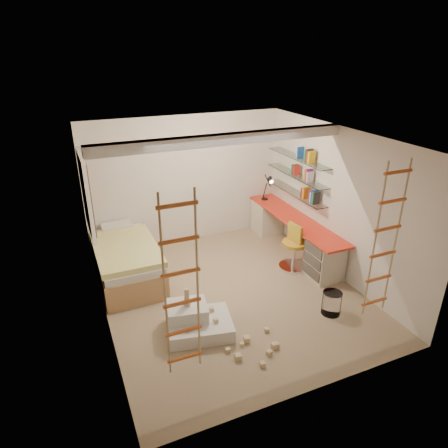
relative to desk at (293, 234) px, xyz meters
name	(u,v)px	position (x,y,z in m)	size (l,w,h in m)	color
floor	(231,293)	(-1.72, -0.86, -0.40)	(4.50, 4.50, 0.00)	#967B60
ceiling_beam	(224,139)	(-1.72, -0.56, 2.12)	(4.00, 0.18, 0.16)	white
window_frame	(86,194)	(-3.69, 0.64, 1.15)	(0.06, 1.15, 1.35)	white
window_blind	(88,193)	(-3.65, 0.64, 1.15)	(0.02, 1.00, 1.20)	#4C2D1E
rope_ladder_left	(181,288)	(-3.07, -2.61, 1.11)	(0.41, 0.04, 2.13)	#D45624
rope_ladder_right	(385,242)	(-0.37, -2.61, 1.11)	(0.41, 0.04, 2.13)	#D64F24
waste_bin	(332,303)	(-0.52, -1.95, -0.22)	(0.30, 0.30, 0.37)	white
desk	(293,234)	(0.00, 0.00, 0.00)	(0.56, 2.80, 0.75)	red
shelves	(296,175)	(0.15, 0.27, 1.10)	(0.25, 1.80, 0.71)	white
bed	(126,260)	(-3.20, 0.36, -0.07)	(1.02, 2.00, 0.69)	#AD7F51
task_lamp	(269,184)	(-0.05, 0.96, 0.73)	(0.14, 0.36, 0.57)	black
swivel_chair	(294,252)	(-0.32, -0.54, -0.08)	(0.57, 0.57, 0.88)	gold
play_platform	(196,321)	(-2.57, -1.52, -0.24)	(1.05, 0.89, 0.41)	silver
toy_blocks	(231,331)	(-2.20, -1.94, -0.22)	(1.19, 1.18, 0.68)	#CCB284
books	(297,172)	(0.15, 0.27, 1.17)	(0.14, 0.64, 0.92)	#262626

